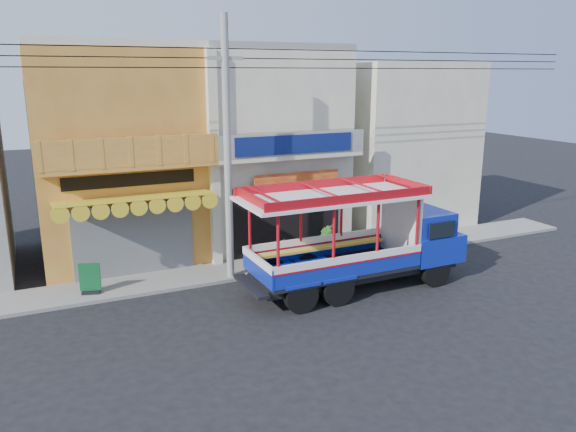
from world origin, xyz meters
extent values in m
plane|color=black|center=(0.00, 0.00, 0.00)|extent=(90.00, 90.00, 0.00)
cube|color=slate|center=(0.00, 4.00, 0.06)|extent=(30.00, 2.00, 0.12)
cube|color=#BD752A|center=(-4.00, 8.00, 4.00)|extent=(6.00, 6.00, 8.00)
cube|color=#595B5E|center=(-4.00, 4.98, 1.40)|extent=(4.20, 0.10, 2.60)
cube|color=gold|center=(-4.00, 4.25, 3.05)|extent=(5.20, 1.50, 0.31)
cube|color=#BD752A|center=(-4.00, 4.65, 4.05)|extent=(6.00, 0.70, 0.18)
cube|color=#BD752A|center=(-4.00, 4.35, 4.60)|extent=(6.00, 0.12, 0.95)
cube|color=black|center=(-4.00, 4.97, 3.55)|extent=(4.50, 0.04, 0.45)
cube|color=beige|center=(-4.00, 8.00, 8.12)|extent=(6.00, 6.00, 0.24)
cube|color=beige|center=(2.00, 8.00, 4.00)|extent=(6.00, 6.00, 8.00)
cube|color=black|center=(2.00, 4.98, 1.50)|extent=(4.60, 0.12, 2.80)
cube|color=orange|center=(2.30, 4.70, 2.90)|extent=(3.60, 0.05, 1.00)
cube|color=beige|center=(2.00, 4.65, 4.05)|extent=(6.00, 0.70, 0.18)
cube|color=gray|center=(2.00, 4.35, 4.55)|extent=(6.00, 0.12, 0.85)
cube|color=navy|center=(2.00, 4.28, 4.55)|extent=(4.80, 0.06, 0.70)
cube|color=gray|center=(2.00, 8.00, 8.12)|extent=(6.00, 6.00, 0.24)
cube|color=beige|center=(-1.00, 4.85, 4.00)|extent=(0.35, 0.30, 8.00)
cube|color=beige|center=(9.00, 8.00, 3.80)|extent=(6.00, 6.00, 7.60)
cylinder|color=gray|center=(-1.00, 3.30, 4.50)|extent=(0.26, 0.26, 9.00)
cube|color=gray|center=(-1.00, 3.30, 7.60)|extent=(1.20, 0.12, 0.12)
cylinder|color=black|center=(0.00, 3.30, 7.30)|extent=(28.00, 0.04, 0.04)
cylinder|color=black|center=(0.00, 3.30, 7.60)|extent=(28.00, 0.04, 0.04)
cylinder|color=black|center=(0.00, 3.30, 7.90)|extent=(28.00, 0.04, 0.04)
cylinder|color=black|center=(5.16, -0.27, 0.54)|extent=(1.08, 0.31, 1.07)
cylinder|color=black|center=(5.14, 1.77, 0.54)|extent=(1.08, 0.31, 1.07)
cylinder|color=black|center=(1.30, -0.31, 0.54)|extent=(1.08, 0.31, 1.07)
cylinder|color=black|center=(1.28, 1.73, 0.54)|extent=(1.08, 0.31, 1.07)
cylinder|color=black|center=(0.01, -0.33, 0.54)|extent=(1.08, 0.31, 1.07)
cylinder|color=black|center=(-0.01, 1.72, 0.54)|extent=(1.08, 0.31, 1.07)
cube|color=black|center=(2.58, 0.72, 0.64)|extent=(7.24, 1.84, 0.30)
cube|color=#1128BD|center=(5.37, 0.75, 1.24)|extent=(1.96, 2.38, 0.97)
cube|color=#1128BD|center=(5.21, 0.75, 2.09)|extent=(1.53, 2.19, 0.81)
cube|color=black|center=(5.96, 0.75, 2.04)|extent=(0.08, 1.89, 0.59)
cube|color=black|center=(1.69, 0.71, 0.86)|extent=(5.34, 2.42, 0.13)
cube|color=#1128BD|center=(1.70, -0.43, 1.24)|extent=(5.32, 0.14, 0.64)
cube|color=white|center=(1.70, -0.43, 1.53)|extent=(5.32, 0.15, 0.24)
cube|color=#1128BD|center=(1.68, 1.85, 1.24)|extent=(5.32, 0.14, 0.64)
cube|color=white|center=(1.68, 1.85, 1.53)|extent=(5.32, 0.15, 0.24)
cylinder|color=#B50E17|center=(-0.80, -0.43, 2.42)|extent=(0.10, 0.10, 1.72)
cylinder|color=#B50E17|center=(-0.82, 1.80, 2.42)|extent=(0.10, 0.10, 1.72)
cube|color=white|center=(4.37, 0.74, 2.07)|extent=(0.11, 2.18, 2.42)
cube|color=white|center=(1.58, 0.71, 3.28)|extent=(5.99, 2.69, 0.11)
cube|color=#B50E17|center=(1.58, 0.71, 3.47)|extent=(5.77, 2.58, 0.28)
cube|color=black|center=(-5.70, 3.70, 0.17)|extent=(0.63, 0.45, 0.10)
cube|color=#0D4E23|center=(-5.70, 3.70, 0.69)|extent=(0.67, 0.26, 0.93)
imported|color=#2B651C|center=(1.01, 4.05, 0.57)|extent=(1.07, 1.04, 0.91)
imported|color=#2B651C|center=(3.31, 4.05, 0.65)|extent=(0.70, 0.74, 1.06)
imported|color=#2B651C|center=(3.62, 4.45, 0.69)|extent=(0.88, 0.88, 1.14)
camera|label=1|loc=(-7.07, -14.64, 7.13)|focal=35.00mm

